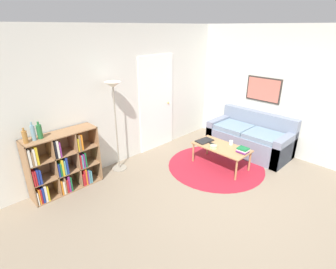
{
  "coord_description": "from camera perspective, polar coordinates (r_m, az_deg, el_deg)",
  "views": [
    {
      "loc": [
        -2.99,
        -1.53,
        2.55
      ],
      "look_at": [
        -0.12,
        1.39,
        0.85
      ],
      "focal_mm": 28.0,
      "sensor_mm": 36.0,
      "label": 1
    }
  ],
  "objects": [
    {
      "name": "book_stack_on_table",
      "position": [
        4.95,
        16.0,
        -3.3
      ],
      "size": [
        0.18,
        0.2,
        0.09
      ],
      "color": "navy",
      "rests_on": "coffee_table"
    },
    {
      "name": "couch",
      "position": [
        5.96,
        17.51,
        -0.78
      ],
      "size": [
        0.83,
        1.69,
        0.83
      ],
      "color": "gray",
      "rests_on": "ground_plane"
    },
    {
      "name": "floor_lamp",
      "position": [
        4.68,
        -11.7,
        7.53
      ],
      "size": [
        0.29,
        0.29,
        1.68
      ],
      "color": "gray",
      "rests_on": "ground_plane"
    },
    {
      "name": "laptop",
      "position": [
        5.28,
        7.95,
        -1.34
      ],
      "size": [
        0.37,
        0.25,
        0.02
      ],
      "color": "black",
      "rests_on": "coffee_table"
    },
    {
      "name": "rug",
      "position": [
        5.27,
        10.33,
        -6.71
      ],
      "size": [
        1.86,
        1.86,
        0.01
      ],
      "color": "maroon",
      "rests_on": "ground_plane"
    },
    {
      "name": "bottle_middle",
      "position": [
        4.25,
        -27.31,
        0.35
      ],
      "size": [
        0.06,
        0.06,
        0.28
      ],
      "color": "#6B93A3",
      "rests_on": "bookshelf"
    },
    {
      "name": "bottle_left",
      "position": [
        4.21,
        -28.71,
        -0.43
      ],
      "size": [
        0.07,
        0.07,
        0.23
      ],
      "color": "olive",
      "rests_on": "bookshelf"
    },
    {
      "name": "bookshelf",
      "position": [
        4.6,
        -22.19,
        -6.13
      ],
      "size": [
        1.14,
        0.34,
        1.01
      ],
      "color": "#936B47",
      "rests_on": "ground_plane"
    },
    {
      "name": "remote",
      "position": [
        5.16,
        9.7,
        -2.04
      ],
      "size": [
        0.05,
        0.14,
        0.02
      ],
      "color": "black",
      "rests_on": "coffee_table"
    },
    {
      "name": "cup",
      "position": [
        5.21,
        13.55,
        -1.76
      ],
      "size": [
        0.07,
        0.07,
        0.08
      ],
      "color": "white",
      "rests_on": "coffee_table"
    },
    {
      "name": "coffee_table",
      "position": [
        5.13,
        11.51,
        -2.95
      ],
      "size": [
        0.55,
        1.07,
        0.42
      ],
      "color": "#AD7F51",
      "rests_on": "ground_plane"
    },
    {
      "name": "wall_back",
      "position": [
        5.23,
        -7.91,
        8.36
      ],
      "size": [
        7.65,
        0.11,
        2.6
      ],
      "color": "silver",
      "rests_on": "ground_plane"
    },
    {
      "name": "bowl",
      "position": [
        5.01,
        9.87,
        -2.62
      ],
      "size": [
        0.13,
        0.13,
        0.05
      ],
      "color": "#9ED193",
      "rests_on": "coffee_table"
    },
    {
      "name": "bottle_right",
      "position": [
        4.28,
        -26.18,
        0.6
      ],
      "size": [
        0.08,
        0.08,
        0.26
      ],
      "color": "#236633",
      "rests_on": "bookshelf"
    },
    {
      "name": "wall_right",
      "position": [
        6.15,
        17.76,
        9.76
      ],
      "size": [
        0.08,
        5.53,
        2.6
      ],
      "color": "silver",
      "rests_on": "ground_plane"
    },
    {
      "name": "ground_plane",
      "position": [
        4.21,
        15.11,
        -15.61
      ],
      "size": [
        14.0,
        14.0,
        0.0
      ],
      "primitive_type": "plane",
      "color": "gray"
    }
  ]
}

